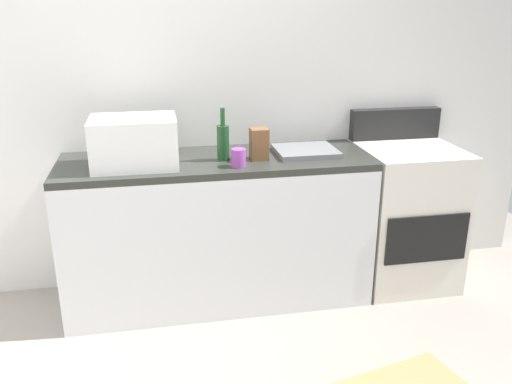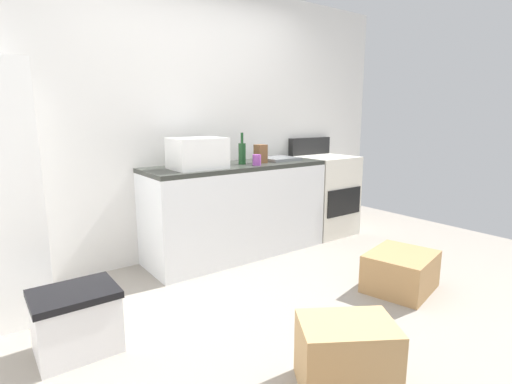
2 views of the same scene
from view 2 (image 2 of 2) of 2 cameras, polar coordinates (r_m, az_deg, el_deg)
ground_plane at (r=2.94m, az=5.79°, el=-16.51°), size 6.00×6.00×0.00m
wall_back at (r=3.89m, az=-9.58°, el=10.08°), size 5.00×0.10×2.60m
kitchen_counter at (r=3.85m, az=-2.80°, el=-2.58°), size 1.80×0.60×0.90m
stove_oven at (r=4.62m, az=9.84°, el=-0.21°), size 0.60×0.61×1.10m
microwave at (r=3.47m, az=-8.53°, el=5.60°), size 0.46×0.34×0.27m
sink_basin at (r=4.09m, az=3.41°, el=4.85°), size 0.36×0.32×0.03m
wine_bottle at (r=3.75m, az=-2.04°, el=5.74°), size 0.07×0.07×0.30m
coffee_mug at (r=3.67m, az=0.10°, el=4.69°), size 0.08×0.08×0.10m
knife_block at (r=3.85m, az=0.67°, el=5.59°), size 0.10×0.10×0.18m
cardboard_box_large at (r=3.35m, az=20.32°, el=-10.78°), size 0.63×0.56×0.30m
cardboard_box_medium at (r=2.17m, az=13.03°, el=-22.17°), size 0.57×0.53×0.36m
storage_bin at (r=2.60m, az=-24.71°, el=-16.69°), size 0.46×0.36×0.38m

